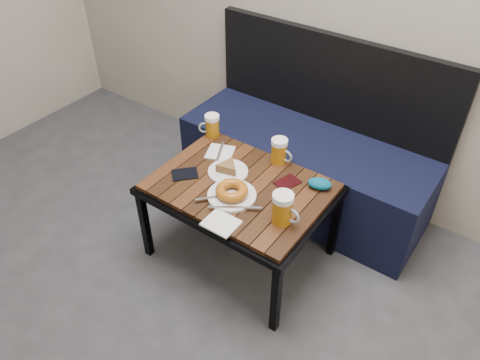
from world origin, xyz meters
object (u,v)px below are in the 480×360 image
Objects in this scene: passport_navy at (185,174)px; cafe_table at (240,192)px; bench at (306,162)px; plate_bagel at (232,193)px; beer_mug_left at (212,126)px; knit_pouch at (320,184)px; passport_burgundy at (287,182)px; plate_pie at (228,169)px; beer_mug_centre at (279,151)px; beer_mug_right at (283,208)px.

cafe_table is at bearing 62.31° from passport_navy.
bench is 0.71m from plate_bagel.
beer_mug_left is 0.68m from knit_pouch.
passport_burgundy is (0.44, 0.23, -0.00)m from passport_navy.
plate_pie is at bearing -141.79° from passport_burgundy.
passport_navy is 1.11× the size of knit_pouch.
passport_navy is (-0.28, -0.00, -0.02)m from plate_bagel.
beer_mug_left is at bearing 149.14° from passport_navy.
cafe_table is at bearing -123.41° from passport_burgundy.
bench is 0.50m from passport_burgundy.
plate_bagel is at bearing -91.53° from beer_mug_centre.
plate_bagel is at bearing -135.31° from knit_pouch.
plate_pie is 0.70× the size of plate_bagel.
bench reaches higher than passport_navy.
cafe_table is 3.00× the size of plate_bagel.
cafe_table is 0.29m from beer_mug_centre.
knit_pouch is at bearing 137.38° from beer_mug_left.
cafe_table is 0.12m from plate_bagel.
beer_mug_left is at bearing 175.54° from knit_pouch.
bench reaches higher than beer_mug_left.
plate_pie reaches higher than passport_navy.
bench is 12.21× the size of passport_burgundy.
knit_pouch is (0.31, 0.20, 0.07)m from cafe_table.
knit_pouch reaches higher than cafe_table.
beer_mug_left reaches higher than plate_bagel.
beer_mug_left is (-0.41, -0.33, 0.26)m from bench.
bench is 0.60m from cafe_table.
plate_pie is 1.58× the size of passport_navy.
passport_navy is at bearing -134.04° from passport_burgundy.
passport_navy is at bearing -127.93° from beer_mug_centre.
cafe_table is 6.81× the size of passport_navy.
passport_burgundy is (0.17, 0.14, 0.05)m from cafe_table.
passport_navy is (-0.31, -0.35, -0.06)m from beer_mug_centre.
cafe_table is 7.33× the size of passport_burgundy.
beer_mug_centre reaches higher than plate_bagel.
cafe_table is 0.38m from knit_pouch.
passport_navy is at bearing -179.93° from plate_bagel.
passport_burgundy is at bearing 20.44° from plate_pie.
bench is at bearing 87.34° from plate_bagel.
plate_pie is at bearing 103.16° from beer_mug_left.
bench is 0.60m from plate_pie.
beer_mug_centre is 0.27m from knit_pouch.
beer_mug_centre is at bearing 91.07° from passport_navy.
plate_bagel is at bearing -175.28° from beer_mug_right.
bench is 11.35× the size of passport_navy.
plate_pie is (-0.39, 0.13, -0.05)m from beer_mug_right.
beer_mug_left is 0.64× the size of plate_pie.
bench is at bearing 74.38° from plate_pie.
plate_bagel reaches higher than plate_pie.
bench is 1.67× the size of cafe_table.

